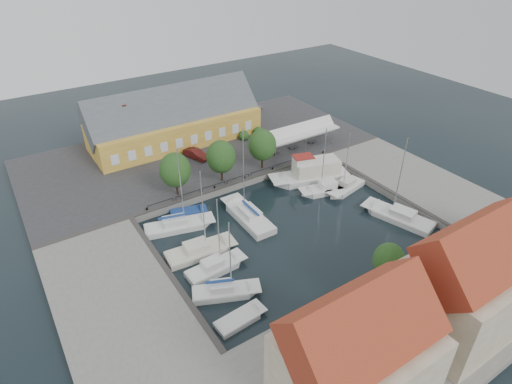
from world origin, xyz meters
TOP-DOWN VIEW (x-y plane):
  - ground at (0.00, 0.00)m, footprint 140.00×140.00m
  - north_quay at (0.00, 23.00)m, footprint 56.00×26.00m
  - west_quay at (-22.00, -2.00)m, footprint 12.00×24.00m
  - east_quay at (22.00, -2.00)m, footprint 12.00×24.00m
  - south_bank at (0.00, -21.00)m, footprint 56.00×14.00m
  - quay_edge_fittings at (0.02, 4.75)m, footprint 56.00×24.72m
  - warehouse at (-2.60, 28.36)m, footprint 28.56×14.00m
  - tent_canopy at (14.00, 14.50)m, footprint 14.00×4.00m
  - quay_trees at (-2.00, 12.00)m, footprint 18.20×4.20m
  - car_silver at (16.39, 32.46)m, footprint 4.24×2.20m
  - car_red at (-2.05, 20.40)m, footprint 2.97×4.77m
  - center_sailboat at (-3.21, 2.91)m, footprint 3.05×9.85m
  - trawler at (10.25, 6.35)m, footprint 12.46×6.80m
  - east_boat_a at (9.74, 2.66)m, footprint 7.67×4.19m
  - east_boat_b at (12.54, 1.42)m, footprint 7.28×3.69m
  - east_boat_c at (13.31, -7.76)m, footprint 5.49×9.79m
  - west_boat_a at (-11.69, 6.14)m, footprint 9.17×4.62m
  - west_boat_b at (-11.62, 0.23)m, footprint 8.63×3.58m
  - west_boat_c at (-11.46, -3.31)m, footprint 7.24×2.64m
  - west_boat_d at (-12.36, -7.07)m, footprint 7.37×4.83m
  - launch_sw at (-12.84, -10.90)m, footprint 5.41×2.36m
  - launch_nw at (-9.24, 8.40)m, footprint 5.16×3.22m
  - townhouses at (1.93, -23.24)m, footprint 36.30×8.50m

SIDE VIEW (x-z plane):
  - ground at x=0.00m, z-range 0.00..0.00m
  - launch_nw at x=-9.24m, z-range -0.35..0.53m
  - launch_sw at x=-12.84m, z-range -0.40..0.58m
  - east_boat_c at x=13.31m, z-range -5.71..6.23m
  - west_boat_b at x=-11.62m, z-range -5.47..5.99m
  - east_boat_b at x=12.54m, z-range -4.63..5.15m
  - west_boat_c at x=-11.46m, z-range -4.64..5.16m
  - east_boat_a at x=9.74m, z-range -5.04..5.56m
  - west_boat_a at x=-11.69m, z-range -5.61..6.15m
  - west_boat_d at x=-12.36m, z-range -4.64..5.18m
  - center_sailboat at x=-3.21m, z-range -6.28..7.00m
  - north_quay at x=0.00m, z-range 0.00..1.00m
  - west_quay at x=-22.00m, z-range 0.00..1.00m
  - east_quay at x=22.00m, z-range 0.00..1.00m
  - south_bank at x=0.00m, z-range 0.00..1.00m
  - trawler at x=10.25m, z-range -1.48..3.52m
  - quay_edge_fittings at x=0.02m, z-range 0.86..1.26m
  - car_silver at x=16.39m, z-range 1.00..2.38m
  - car_red at x=-2.05m, z-range 1.00..2.49m
  - tent_canopy at x=14.00m, z-range 2.27..5.10m
  - warehouse at x=-2.60m, z-range -0.35..9.20m
  - quay_trees at x=-2.00m, z-range 1.73..8.03m
  - townhouses at x=1.93m, z-range -0.18..11.82m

